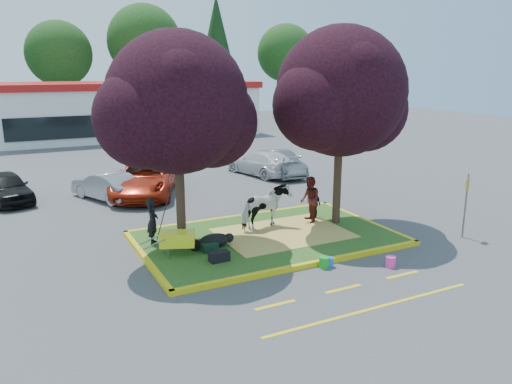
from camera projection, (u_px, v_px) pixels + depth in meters
name	position (u px, v px, depth m)	size (l,w,h in m)	color
ground	(267.00, 240.00, 16.51)	(90.00, 90.00, 0.00)	#424244
median_island	(267.00, 238.00, 16.50)	(8.00, 5.00, 0.15)	#204816
curb_near	(309.00, 265.00, 14.26)	(8.30, 0.16, 0.15)	yellow
curb_far	(235.00, 218.00, 18.73)	(8.30, 0.16, 0.15)	yellow
curb_left	(145.00, 259.00, 14.72)	(0.16, 5.30, 0.15)	yellow
curb_right	(365.00, 221.00, 18.28)	(0.16, 5.30, 0.15)	yellow
straw_bedding	(283.00, 233.00, 16.74)	(4.20, 3.00, 0.01)	#D9C059
tree_purple_left	(178.00, 110.00, 14.57)	(5.06, 4.20, 6.51)	black
tree_purple_right	(342.00, 98.00, 16.84)	(5.30, 4.40, 6.82)	black
fire_lane_stripe_a	(276.00, 305.00, 12.00)	(1.10, 0.12, 0.01)	yellow
fire_lane_stripe_b	(343.00, 289.00, 12.88)	(1.10, 0.12, 0.01)	yellow
fire_lane_stripe_c	(402.00, 275.00, 13.75)	(1.10, 0.12, 0.01)	yellow
fire_lane_long	(374.00, 308.00, 11.84)	(6.00, 0.10, 0.01)	yellow
retail_building	(130.00, 109.00, 41.08)	(20.40, 8.40, 4.40)	silver
treeline	(95.00, 44.00, 47.75)	(46.58, 7.80, 14.63)	black
cow	(266.00, 207.00, 17.03)	(0.82, 1.81, 1.53)	silver
calf	(214.00, 241.00, 15.39)	(0.99, 0.56, 0.43)	black
handler	(152.00, 221.00, 15.58)	(0.54, 0.36, 1.48)	black
visitor_a	(310.00, 200.00, 17.75)	(0.81, 0.63, 1.66)	#4F1A16
visitor_b	(314.00, 202.00, 18.39)	(0.66, 0.28, 1.13)	black
wheelbarrow	(178.00, 239.00, 14.74)	(1.82, 0.95, 0.69)	black
gear_bag_dark	(219.00, 256.00, 14.29)	(0.57, 0.31, 0.29)	black
gear_bag_green	(210.00, 247.00, 15.05)	(0.49, 0.31, 0.26)	black
sign_post	(466.00, 199.00, 16.48)	(0.29, 0.16, 2.18)	slate
bucket_green	(324.00, 262.00, 14.21)	(0.30, 0.30, 0.32)	#179623
bucket_pink	(391.00, 262.00, 14.25)	(0.29, 0.29, 0.32)	#F636AD
bucket_blue	(329.00, 262.00, 14.29)	(0.25, 0.25, 0.27)	blue
car_black	(6.00, 187.00, 21.01)	(1.52, 3.77, 1.28)	black
car_silver	(107.00, 186.00, 21.46)	(1.28, 3.67, 1.21)	#919498
car_red	(146.00, 178.00, 22.20)	(2.50, 5.42, 1.51)	#A7240D
car_white	(261.00, 163.00, 26.40)	(1.82, 4.48, 1.30)	silver
car_grey	(280.00, 163.00, 26.22)	(1.38, 3.95, 1.30)	#55595C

